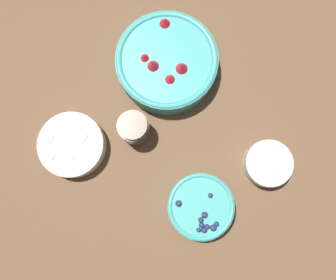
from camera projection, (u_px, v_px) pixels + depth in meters
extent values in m
plane|color=brown|center=(163.00, 147.00, 0.85)|extent=(4.00, 4.00, 0.00)
cylinder|color=teal|center=(167.00, 64.00, 0.85)|extent=(0.26, 0.26, 0.06)
torus|color=teal|center=(167.00, 60.00, 0.83)|extent=(0.26, 0.26, 0.02)
cylinder|color=#B21928|center=(167.00, 61.00, 0.84)|extent=(0.21, 0.21, 0.02)
cone|color=#B21928|center=(169.00, 79.00, 0.81)|extent=(0.03, 0.03, 0.02)
cone|color=#B21928|center=(153.00, 65.00, 0.81)|extent=(0.04, 0.04, 0.03)
cone|color=#B21928|center=(182.00, 67.00, 0.81)|extent=(0.04, 0.04, 0.03)
cone|color=#B21928|center=(145.00, 57.00, 0.82)|extent=(0.03, 0.03, 0.02)
cone|color=#B21928|center=(165.00, 22.00, 0.83)|extent=(0.04, 0.04, 0.02)
cylinder|color=teal|center=(200.00, 206.00, 0.80)|extent=(0.16, 0.16, 0.06)
torus|color=teal|center=(201.00, 207.00, 0.78)|extent=(0.16, 0.16, 0.01)
cylinder|color=#23284C|center=(201.00, 206.00, 0.79)|extent=(0.13, 0.13, 0.02)
sphere|color=#23284C|center=(205.00, 215.00, 0.77)|extent=(0.02, 0.02, 0.02)
sphere|color=#23284C|center=(216.00, 224.00, 0.77)|extent=(0.01, 0.01, 0.01)
sphere|color=#23284C|center=(201.00, 220.00, 0.77)|extent=(0.01, 0.01, 0.01)
sphere|color=#23284C|center=(213.00, 228.00, 0.77)|extent=(0.02, 0.02, 0.02)
sphere|color=#23284C|center=(199.00, 230.00, 0.77)|extent=(0.01, 0.01, 0.01)
sphere|color=#23284C|center=(207.00, 227.00, 0.77)|extent=(0.01, 0.01, 0.01)
sphere|color=#23284C|center=(210.00, 195.00, 0.78)|extent=(0.01, 0.01, 0.01)
sphere|color=#23284C|center=(179.00, 204.00, 0.78)|extent=(0.02, 0.02, 0.02)
sphere|color=#23284C|center=(202.00, 225.00, 0.77)|extent=(0.01, 0.01, 0.01)
sphere|color=#23284C|center=(204.00, 230.00, 0.77)|extent=(0.01, 0.01, 0.01)
cylinder|color=white|center=(73.00, 145.00, 0.83)|extent=(0.16, 0.16, 0.05)
torus|color=white|center=(70.00, 144.00, 0.81)|extent=(0.16, 0.16, 0.01)
cylinder|color=beige|center=(71.00, 145.00, 0.82)|extent=(0.13, 0.13, 0.01)
cylinder|color=beige|center=(69.00, 145.00, 0.81)|extent=(0.02, 0.02, 0.00)
cylinder|color=beige|center=(69.00, 156.00, 0.80)|extent=(0.03, 0.03, 0.01)
cylinder|color=beige|center=(81.00, 164.00, 0.80)|extent=(0.03, 0.03, 0.01)
cylinder|color=beige|center=(64.00, 145.00, 0.81)|extent=(0.03, 0.03, 0.00)
cylinder|color=beige|center=(72.00, 131.00, 0.81)|extent=(0.03, 0.03, 0.01)
cylinder|color=beige|center=(47.00, 136.00, 0.81)|extent=(0.03, 0.03, 0.01)
cylinder|color=beige|center=(64.00, 137.00, 0.81)|extent=(0.03, 0.03, 0.01)
cylinder|color=beige|center=(49.00, 154.00, 0.80)|extent=(0.03, 0.03, 0.01)
cylinder|color=beige|center=(81.00, 134.00, 0.81)|extent=(0.03, 0.03, 0.01)
cylinder|color=silver|center=(267.00, 164.00, 0.82)|extent=(0.12, 0.12, 0.04)
torus|color=silver|center=(270.00, 163.00, 0.80)|extent=(0.12, 0.12, 0.01)
cylinder|color=white|center=(269.00, 163.00, 0.81)|extent=(0.09, 0.09, 0.01)
ellipsoid|color=white|center=(270.00, 163.00, 0.80)|extent=(0.05, 0.05, 0.02)
cylinder|color=brown|center=(135.00, 129.00, 0.82)|extent=(0.08, 0.08, 0.08)
cylinder|color=#3D2316|center=(135.00, 129.00, 0.83)|extent=(0.06, 0.06, 0.06)
cylinder|color=brown|center=(133.00, 125.00, 0.77)|extent=(0.07, 0.07, 0.01)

